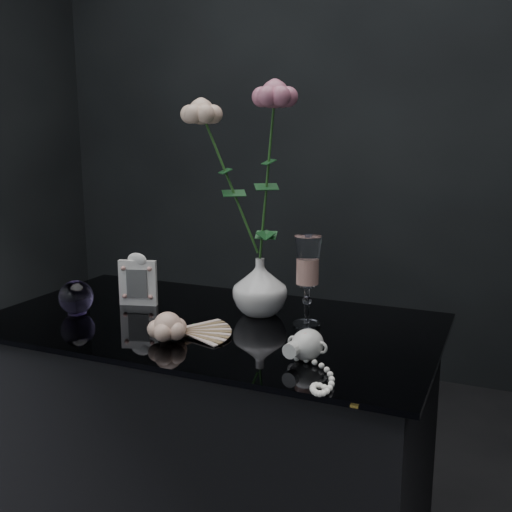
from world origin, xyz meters
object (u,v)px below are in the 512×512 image
at_px(vase, 260,287).
at_px(pearl_jar, 307,343).
at_px(picture_frame, 138,279).
at_px(wine_glass, 307,281).
at_px(loose_rose, 168,326).
at_px(paperweight, 76,297).

bearing_deg(vase, pearl_jar, -49.51).
height_order(vase, picture_frame, vase).
bearing_deg(wine_glass, loose_rose, -137.83).
bearing_deg(vase, picture_frame, -171.19).
relative_size(loose_rose, pearl_jar, 0.84).
distance_m(wine_glass, pearl_jar, 0.22).
xyz_separation_m(vase, picture_frame, (-0.32, -0.05, -0.00)).
bearing_deg(wine_glass, vase, 164.27).
xyz_separation_m(paperweight, loose_rose, (0.31, -0.08, -0.01)).
distance_m(vase, picture_frame, 0.32).
height_order(vase, pearl_jar, vase).
height_order(loose_rose, pearl_jar, same).
bearing_deg(pearl_jar, vase, 139.34).
bearing_deg(pearl_jar, loose_rose, -167.63).
bearing_deg(picture_frame, paperweight, -143.33).
distance_m(paperweight, pearl_jar, 0.62).
height_order(vase, loose_rose, vase).
distance_m(wine_glass, picture_frame, 0.45).
bearing_deg(paperweight, wine_glass, 13.99).
distance_m(vase, pearl_jar, 0.31).
bearing_deg(paperweight, loose_rose, -14.51).
relative_size(picture_frame, loose_rose, 0.74).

